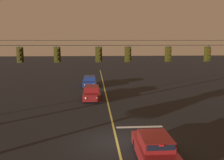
% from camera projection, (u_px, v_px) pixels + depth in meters
% --- Properties ---
extents(ground_plane, '(180.00, 180.00, 0.00)m').
position_uv_depth(ground_plane, '(117.00, 142.00, 15.80)').
color(ground_plane, black).
extents(lane_centre_stripe, '(0.14, 60.00, 0.01)m').
position_uv_depth(lane_centre_stripe, '(108.00, 105.00, 24.94)').
color(lane_centre_stripe, '#D1C64C').
rests_on(lane_centre_stripe, ground).
extents(stop_bar_paint, '(3.40, 0.36, 0.01)m').
position_uv_depth(stop_bar_paint, '(140.00, 127.00, 18.57)').
color(stop_bar_paint, silver).
rests_on(stop_bar_paint, ground).
extents(signal_span_assembly, '(21.00, 0.32, 7.29)m').
position_uv_depth(signal_span_assembly, '(113.00, 74.00, 18.45)').
color(signal_span_assembly, '#423021').
rests_on(signal_span_assembly, ground).
extents(traffic_light_leftmost, '(0.48, 0.41, 1.22)m').
position_uv_depth(traffic_light_leftmost, '(19.00, 55.00, 17.74)').
color(traffic_light_leftmost, black).
extents(traffic_light_left_inner, '(0.48, 0.41, 1.22)m').
position_uv_depth(traffic_light_left_inner, '(57.00, 55.00, 17.92)').
color(traffic_light_left_inner, black).
extents(traffic_light_centre, '(0.48, 0.41, 1.22)m').
position_uv_depth(traffic_light_centre, '(99.00, 55.00, 18.13)').
color(traffic_light_centre, black).
extents(traffic_light_right_inner, '(0.48, 0.41, 1.22)m').
position_uv_depth(traffic_light_right_inner, '(128.00, 55.00, 18.29)').
color(traffic_light_right_inner, black).
extents(traffic_light_rightmost, '(0.48, 0.41, 1.22)m').
position_uv_depth(traffic_light_rightmost, '(169.00, 54.00, 18.50)').
color(traffic_light_rightmost, black).
extents(traffic_light_far_right, '(0.48, 0.41, 1.22)m').
position_uv_depth(traffic_light_far_right, '(208.00, 54.00, 18.71)').
color(traffic_light_far_right, black).
extents(car_waiting_near_lane, '(1.80, 4.33, 1.39)m').
position_uv_depth(car_waiting_near_lane, '(155.00, 149.00, 13.31)').
color(car_waiting_near_lane, maroon).
rests_on(car_waiting_near_lane, ground).
extents(car_oncoming_lead, '(1.80, 4.42, 1.39)m').
position_uv_depth(car_oncoming_lead, '(92.00, 93.00, 27.49)').
color(car_oncoming_lead, maroon).
rests_on(car_oncoming_lead, ground).
extents(car_oncoming_trailing, '(1.80, 4.42, 1.39)m').
position_uv_depth(car_oncoming_trailing, '(90.00, 81.00, 35.20)').
color(car_oncoming_trailing, navy).
rests_on(car_oncoming_trailing, ground).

